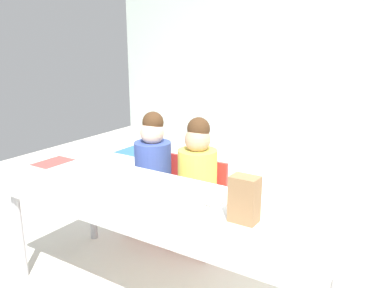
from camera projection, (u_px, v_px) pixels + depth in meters
The scene contains 9 objects.
ground_plane at pixel (255, 241), 2.94m from camera, with size 6.63×5.01×0.02m.
back_wall at pixel (351, 40), 4.61m from camera, with size 6.63×0.10×2.77m, color #B2C1B7.
craft_table at pixel (162, 208), 2.15m from camera, with size 1.86×0.71×0.60m.
seated_child_near_camera at pixel (154, 163), 2.89m from camera, with size 0.35×0.35×0.92m.
seated_child_middle_seat at pixel (198, 172), 2.69m from camera, with size 0.34×0.34×0.92m.
paper_bag_brown at pixel (244, 199), 1.86m from camera, with size 0.13×0.09×0.22m, color #9E754C.
paper_plate_near_edge at pixel (130, 189), 2.27m from camera, with size 0.18×0.18×0.01m, color white.
donut_powdered_on_plate at pixel (130, 186), 2.26m from camera, with size 0.12×0.12×0.04m, color white.
donut_powdered_loose at pixel (213, 201), 2.08m from camera, with size 0.11×0.11×0.03m, color white.
Camera 1 is at (1.05, -2.48, 1.43)m, focal length 38.03 mm.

